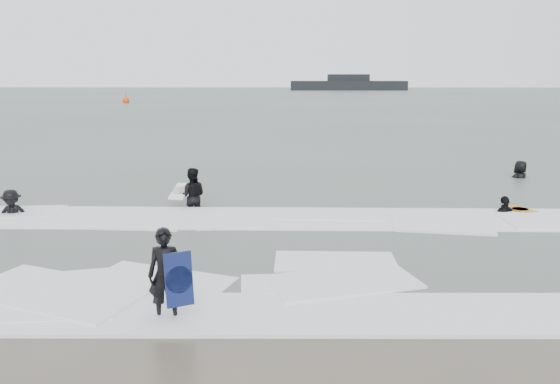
{
  "coord_description": "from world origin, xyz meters",
  "views": [
    {
      "loc": [
        0.3,
        -9.89,
        4.35
      ],
      "look_at": [
        0.0,
        5.0,
        1.1
      ],
      "focal_mm": 35.0,
      "sensor_mm": 36.0,
      "label": 1
    }
  ],
  "objects_px": {
    "surfer_wading": "(193,208)",
    "surfer_right_far": "(520,179)",
    "surfer_right_near": "(505,213)",
    "surfer_breaker": "(13,216)",
    "vessel_horizon": "(348,84)",
    "buoy": "(126,101)",
    "surfer_centre": "(168,319)"
  },
  "relations": [
    {
      "from": "surfer_wading",
      "to": "surfer_right_far",
      "type": "relative_size",
      "value": 0.98
    },
    {
      "from": "surfer_right_far",
      "to": "surfer_right_near",
      "type": "bearing_deg",
      "value": 24.04
    },
    {
      "from": "surfer_breaker",
      "to": "vessel_horizon",
      "type": "distance_m",
      "value": 129.36
    },
    {
      "from": "surfer_right_near",
      "to": "buoy",
      "type": "relative_size",
      "value": 1.04
    },
    {
      "from": "surfer_breaker",
      "to": "surfer_centre",
      "type": "bearing_deg",
      "value": -61.83
    },
    {
      "from": "surfer_centre",
      "to": "vessel_horizon",
      "type": "height_order",
      "value": "vessel_horizon"
    },
    {
      "from": "surfer_wading",
      "to": "vessel_horizon",
      "type": "bearing_deg",
      "value": -101.96
    },
    {
      "from": "surfer_right_near",
      "to": "surfer_right_far",
      "type": "relative_size",
      "value": 0.89
    },
    {
      "from": "surfer_right_far",
      "to": "vessel_horizon",
      "type": "height_order",
      "value": "vessel_horizon"
    },
    {
      "from": "surfer_breaker",
      "to": "surfer_right_far",
      "type": "distance_m",
      "value": 19.42
    },
    {
      "from": "surfer_centre",
      "to": "surfer_right_near",
      "type": "relative_size",
      "value": 1.01
    },
    {
      "from": "surfer_breaker",
      "to": "buoy",
      "type": "relative_size",
      "value": 1.03
    },
    {
      "from": "surfer_right_near",
      "to": "surfer_centre",
      "type": "bearing_deg",
      "value": 21.26
    },
    {
      "from": "buoy",
      "to": "vessel_horizon",
      "type": "distance_m",
      "value": 73.95
    },
    {
      "from": "surfer_wading",
      "to": "surfer_centre",
      "type": "bearing_deg",
      "value": 93.15
    },
    {
      "from": "surfer_wading",
      "to": "vessel_horizon",
      "type": "xyz_separation_m",
      "value": [
        17.97,
        126.0,
        1.5
      ]
    },
    {
      "from": "surfer_wading",
      "to": "buoy",
      "type": "relative_size",
      "value": 1.14
    },
    {
      "from": "surfer_wading",
      "to": "surfer_right_near",
      "type": "bearing_deg",
      "value": 172.94
    },
    {
      "from": "surfer_breaker",
      "to": "vessel_horizon",
      "type": "bearing_deg",
      "value": 65.74
    },
    {
      "from": "surfer_wading",
      "to": "surfer_right_near",
      "type": "xyz_separation_m",
      "value": [
        10.03,
        -0.56,
        0.0
      ]
    },
    {
      "from": "surfer_right_far",
      "to": "vessel_horizon",
      "type": "bearing_deg",
      "value": -132.35
    },
    {
      "from": "surfer_centre",
      "to": "surfer_right_near",
      "type": "bearing_deg",
      "value": 40.07
    },
    {
      "from": "buoy",
      "to": "vessel_horizon",
      "type": "bearing_deg",
      "value": 58.19
    },
    {
      "from": "surfer_centre",
      "to": "vessel_horizon",
      "type": "relative_size",
      "value": 0.06
    },
    {
      "from": "surfer_centre",
      "to": "buoy",
      "type": "bearing_deg",
      "value": 106.34
    },
    {
      "from": "surfer_wading",
      "to": "surfer_right_far",
      "type": "distance_m",
      "value": 13.94
    },
    {
      "from": "surfer_right_near",
      "to": "surfer_right_far",
      "type": "xyz_separation_m",
      "value": [
        2.86,
        5.87,
        0.0
      ]
    },
    {
      "from": "surfer_wading",
      "to": "surfer_right_far",
      "type": "xyz_separation_m",
      "value": [
        12.9,
        5.3,
        0.0
      ]
    },
    {
      "from": "surfer_centre",
      "to": "surfer_breaker",
      "type": "distance_m",
      "value": 9.59
    },
    {
      "from": "surfer_breaker",
      "to": "surfer_right_near",
      "type": "bearing_deg",
      "value": -11.39
    },
    {
      "from": "surfer_wading",
      "to": "vessel_horizon",
      "type": "distance_m",
      "value": 127.28
    },
    {
      "from": "surfer_breaker",
      "to": "buoy",
      "type": "distance_m",
      "value": 66.26
    }
  ]
}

